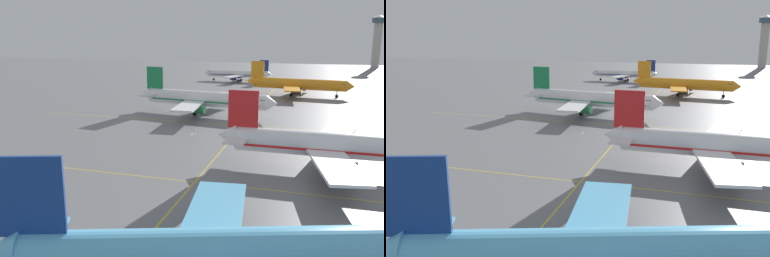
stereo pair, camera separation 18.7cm
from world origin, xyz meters
TOP-DOWN VIEW (x-y plane):
  - airliner_front_gate at (11.11, 12.85)m, footprint 40.37×34.55m
  - airliner_second_row at (20.71, 50.61)m, footprint 40.72×35.27m
  - airliner_third_row at (-13.01, 91.28)m, footprint 40.66×34.79m
  - airliner_far_left_stand at (9.69, 135.31)m, footprint 38.66×33.16m
  - airliner_far_right_stand at (-19.62, 173.71)m, footprint 32.69×28.11m
  - taxiway_markings at (0.00, 59.79)m, footprint 114.68×181.26m
  - control_tower at (51.32, 276.11)m, footprint 8.82×8.82m

SIDE VIEW (x-z plane):
  - taxiway_markings at x=0.00m, z-range 0.00..0.01m
  - airliner_far_right_stand at x=-19.62m, z-range -1.61..8.55m
  - airliner_far_left_stand at x=9.69m, z-range -1.90..10.11m
  - airliner_third_row at x=-13.01m, z-range -2.00..10.64m
  - airliner_second_row at x=20.71m, z-range -2.01..10.69m
  - airliner_front_gate at x=11.11m, z-range -2.05..10.86m
  - control_tower at x=51.32m, z-range 2.91..36.45m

